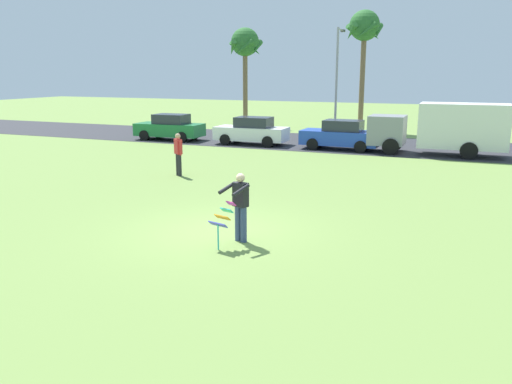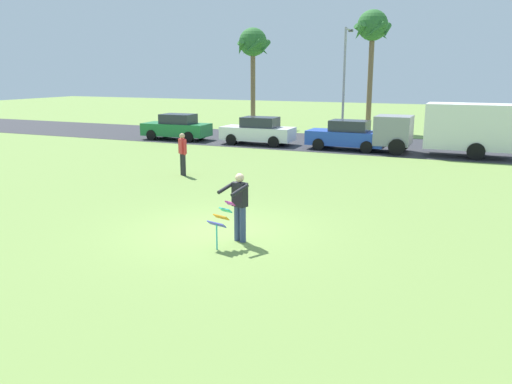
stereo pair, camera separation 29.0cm
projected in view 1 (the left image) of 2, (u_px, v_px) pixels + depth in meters
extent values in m
plane|color=olive|center=(218.00, 232.00, 13.80)|extent=(120.00, 120.00, 0.00)
cube|color=#2D2D33|center=(358.00, 144.00, 30.38)|extent=(120.00, 8.00, 0.01)
cylinder|color=#384772|center=(244.00, 224.00, 12.87)|extent=(0.16, 0.16, 0.90)
cylinder|color=#384772|center=(238.00, 223.00, 12.98)|extent=(0.16, 0.16, 0.90)
cube|color=black|center=(241.00, 195.00, 12.76)|extent=(0.41, 0.31, 0.60)
sphere|color=beige|center=(240.00, 178.00, 12.66)|extent=(0.22, 0.22, 0.22)
cylinder|color=black|center=(241.00, 190.00, 12.39)|extent=(0.25, 0.58, 0.24)
cylinder|color=black|center=(227.00, 188.00, 12.66)|extent=(0.25, 0.58, 0.24)
cube|color=#D83399|center=(231.00, 203.00, 12.53)|extent=(0.25, 0.19, 0.12)
cube|color=#33BFBF|center=(227.00, 210.00, 12.43)|extent=(0.35, 0.22, 0.12)
cube|color=orange|center=(222.00, 217.00, 12.34)|extent=(0.44, 0.24, 0.12)
cube|color=#4C4CCC|center=(218.00, 224.00, 12.24)|extent=(0.53, 0.27, 0.12)
cylinder|color=#33BFBF|center=(218.00, 237.00, 12.31)|extent=(0.04, 0.04, 0.63)
cube|color=#1E7238|center=(169.00, 130.00, 32.23)|extent=(4.26, 1.86, 0.76)
cube|color=#282D38|center=(171.00, 119.00, 32.03)|extent=(2.07, 1.47, 0.60)
cylinder|color=black|center=(145.00, 135.00, 32.00)|extent=(0.65, 0.24, 0.64)
cylinder|color=black|center=(158.00, 133.00, 33.48)|extent=(0.65, 0.24, 0.64)
cylinder|color=black|center=(182.00, 137.00, 31.13)|extent=(0.65, 0.24, 0.64)
cylinder|color=black|center=(194.00, 134.00, 32.61)|extent=(0.65, 0.24, 0.64)
cube|color=white|center=(251.00, 134.00, 30.20)|extent=(4.24, 1.81, 0.76)
cube|color=#282D38|center=(254.00, 122.00, 30.00)|extent=(2.05, 1.44, 0.60)
cylinder|color=black|center=(225.00, 140.00, 29.99)|extent=(0.65, 0.24, 0.64)
cylinder|color=black|center=(236.00, 136.00, 31.46)|extent=(0.65, 0.24, 0.64)
cylinder|color=black|center=(268.00, 142.00, 29.08)|extent=(0.65, 0.24, 0.64)
cylinder|color=black|center=(277.00, 138.00, 30.56)|extent=(0.65, 0.24, 0.64)
cube|color=#2347B7|center=(340.00, 138.00, 28.26)|extent=(4.23, 1.78, 0.76)
cube|color=#282D38|center=(343.00, 126.00, 28.06)|extent=(2.04, 1.43, 0.60)
cylinder|color=black|center=(313.00, 144.00, 28.12)|extent=(0.64, 0.23, 0.64)
cylinder|color=black|center=(321.00, 141.00, 29.56)|extent=(0.64, 0.23, 0.64)
cylinder|color=black|center=(360.00, 147.00, 27.11)|extent=(0.64, 0.23, 0.64)
cylinder|color=black|center=(367.00, 143.00, 28.55)|extent=(0.64, 0.23, 0.64)
cube|color=gray|center=(387.00, 130.00, 27.22)|extent=(1.80, 1.90, 1.50)
cube|color=silver|center=(463.00, 126.00, 25.78)|extent=(4.20, 2.01, 2.20)
cylinder|color=black|center=(391.00, 147.00, 26.43)|extent=(0.84, 0.28, 0.84)
cylinder|color=black|center=(395.00, 142.00, 28.09)|extent=(0.84, 0.28, 0.84)
cylinder|color=black|center=(469.00, 151.00, 25.07)|extent=(0.84, 0.28, 0.84)
cylinder|color=black|center=(469.00, 146.00, 26.73)|extent=(0.84, 0.28, 0.84)
cylinder|color=brown|center=(245.00, 86.00, 39.69)|extent=(0.36, 0.36, 6.13)
sphere|color=#2D6B2D|center=(245.00, 42.00, 38.95)|extent=(2.10, 2.10, 2.10)
cone|color=#2D6B2D|center=(257.00, 48.00, 38.70)|extent=(0.44, 1.56, 1.28)
cone|color=#2D6B2D|center=(253.00, 49.00, 39.76)|extent=(1.62, 0.90, 1.28)
cone|color=#2D6B2D|center=(239.00, 49.00, 39.84)|extent=(1.27, 1.52, 1.28)
cone|color=#2D6B2D|center=(233.00, 48.00, 38.83)|extent=(1.27, 1.52, 1.28)
cone|color=#2D6B2D|center=(244.00, 48.00, 38.13)|extent=(1.62, 0.90, 1.28)
cylinder|color=brown|center=(362.00, 81.00, 36.76)|extent=(0.36, 0.36, 7.07)
sphere|color=#2D6B2D|center=(365.00, 25.00, 35.92)|extent=(2.10, 2.10, 2.10)
cone|color=#2D6B2D|center=(378.00, 32.00, 35.67)|extent=(0.44, 1.56, 1.28)
cone|color=#2D6B2D|center=(371.00, 33.00, 36.72)|extent=(1.62, 0.90, 1.28)
cone|color=#2D6B2D|center=(355.00, 33.00, 36.81)|extent=(1.27, 1.52, 1.28)
cone|color=#2D6B2D|center=(352.00, 32.00, 35.80)|extent=(1.27, 1.52, 1.28)
cone|color=#2D6B2D|center=(366.00, 31.00, 35.10)|extent=(1.62, 0.90, 1.28)
cylinder|color=#9E9EA3|center=(336.00, 82.00, 34.82)|extent=(0.16, 0.16, 7.00)
cylinder|color=#9E9EA3|center=(341.00, 29.00, 34.68)|extent=(0.10, 1.40, 0.10)
cube|color=#4C4C51|center=(343.00, 31.00, 35.28)|extent=(0.24, 0.44, 0.16)
cylinder|color=#26262B|center=(180.00, 165.00, 21.06)|extent=(0.16, 0.16, 0.90)
cylinder|color=#26262B|center=(178.00, 164.00, 21.21)|extent=(0.16, 0.16, 0.90)
cube|color=red|center=(178.00, 146.00, 20.97)|extent=(0.42, 0.39, 0.60)
sphere|color=tan|center=(178.00, 136.00, 20.87)|extent=(0.22, 0.22, 0.22)
cylinder|color=red|center=(180.00, 148.00, 20.77)|extent=(0.09, 0.09, 0.58)
cylinder|color=red|center=(176.00, 147.00, 21.18)|extent=(0.09, 0.09, 0.58)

